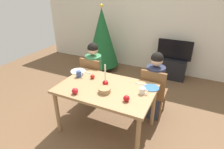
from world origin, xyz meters
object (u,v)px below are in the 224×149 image
at_px(person_right_child, 154,87).
at_px(christmas_tree, 102,37).
at_px(chair_left, 93,77).
at_px(mug_left, 79,74).
at_px(apple_near_candle, 126,98).
at_px(mug_right, 143,91).
at_px(bowl_walnuts, 105,90).
at_px(apple_by_right_mug, 93,77).
at_px(tv_stand, 172,68).
at_px(chair_right, 153,90).
at_px(tv, 175,50).
at_px(plate_left, 78,71).
at_px(candle_centerpiece, 105,82).
at_px(plate_right, 152,88).
at_px(person_left_child, 94,73).
at_px(dining_table, 106,92).
at_px(apple_by_left_plate, 75,91).

bearing_deg(person_right_child, christmas_tree, 141.05).
bearing_deg(chair_left, mug_left, -85.14).
bearing_deg(apple_near_candle, mug_left, 161.61).
bearing_deg(mug_right, apple_near_candle, -116.57).
bearing_deg(bowl_walnuts, apple_by_right_mug, 141.84).
relative_size(tv_stand, mug_left, 5.09).
relative_size(chair_right, bowl_walnuts, 5.29).
relative_size(tv, plate_left, 3.06).
relative_size(chair_right, apple_by_right_mug, 12.56).
distance_m(person_right_child, christmas_tree, 2.23).
distance_m(chair_left, bowl_walnuts, 1.01).
bearing_deg(candle_centerpiece, tv_stand, 73.93).
distance_m(chair_right, tv_stand, 1.72).
height_order(christmas_tree, apple_near_candle, christmas_tree).
relative_size(chair_right, mug_right, 7.17).
relative_size(mug_right, apple_near_candle, 1.48).
distance_m(plate_right, apple_by_right_mug, 0.93).
bearing_deg(person_left_child, bowl_walnuts, -50.56).
bearing_deg(tv_stand, mug_left, -118.14).
relative_size(chair_right, tv_stand, 1.41).
height_order(chair_left, tv, tv).
relative_size(candle_centerpiece, plate_left, 1.31).
bearing_deg(tv, tv_stand, -90.00).
height_order(christmas_tree, mug_left, christmas_tree).
bearing_deg(person_left_child, chair_left, -90.00).
height_order(person_left_child, person_right_child, same).
bearing_deg(tv_stand, person_left_child, -126.15).
relative_size(dining_table, apple_by_right_mug, 19.53).
relative_size(dining_table, tv_stand, 2.19).
distance_m(plate_right, mug_left, 1.17).
height_order(tv, bowl_walnuts, tv).
distance_m(christmas_tree, apple_by_left_plate, 2.52).
height_order(dining_table, christmas_tree, christmas_tree).
distance_m(candle_centerpiece, apple_by_left_plate, 0.47).
height_order(tv_stand, apple_near_candle, apple_near_candle).
bearing_deg(chair_right, plate_right, -83.06).
distance_m(tv_stand, plate_left, 2.46).
height_order(bowl_walnuts, apple_near_candle, apple_near_candle).
relative_size(tv, apple_by_right_mug, 11.02).
height_order(person_right_child, apple_by_left_plate, person_right_child).
bearing_deg(chair_right, plate_left, -164.96).
xyz_separation_m(tv, mug_right, (-0.09, -2.24, 0.08)).
bearing_deg(christmas_tree, tv, 8.75).
relative_size(chair_right, person_right_child, 0.77).
bearing_deg(bowl_walnuts, apple_near_candle, -11.17).
distance_m(tv, plate_right, 2.04).
distance_m(chair_right, plate_right, 0.42).
bearing_deg(bowl_walnuts, tv_stand, 76.68).
bearing_deg(christmas_tree, dining_table, -60.40).
distance_m(dining_table, person_left_child, 0.88).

